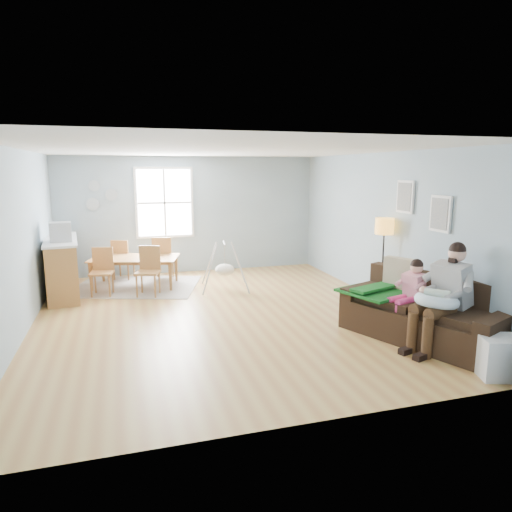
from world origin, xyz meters
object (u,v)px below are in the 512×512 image
object	(u,v)px
baby_swing	(225,269)
chair_ne	(163,255)
chair_nw	(122,257)
floor_lamp	(384,234)
monitor	(60,232)
dining_table	(135,272)
storage_cube	(498,357)
sofa	(425,318)
father	(444,293)
toddler	(411,285)
counter	(63,266)
chair_sw	(102,268)
chair_se	(149,267)

from	to	relation	value
baby_swing	chair_ne	bearing A→B (deg)	133.35
chair_nw	chair_ne	size ratio (longest dim) A/B	0.93
floor_lamp	chair_nw	bearing A→B (deg)	142.59
monitor	dining_table	bearing A→B (deg)	24.78
storage_cube	chair_nw	world-z (taller)	chair_nw
monitor	baby_swing	xyz separation A→B (m)	(3.03, -0.15, -0.85)
monitor	sofa	bearing A→B (deg)	-35.39
father	floor_lamp	distance (m)	2.06
chair_nw	toddler	bearing A→B (deg)	-50.70
counter	dining_table	bearing A→B (deg)	9.60
chair_sw	monitor	distance (m)	1.03
storage_cube	chair_ne	distance (m)	6.84
floor_lamp	dining_table	size ratio (longest dim) A/B	0.90
father	counter	size ratio (longest dim) A/B	0.72
sofa	dining_table	bearing A→B (deg)	132.17
floor_lamp	chair_se	world-z (taller)	floor_lamp
chair_ne	baby_swing	bearing A→B (deg)	-46.65
floor_lamp	chair_sw	bearing A→B (deg)	155.28
father	toddler	size ratio (longest dim) A/B	1.59
chair_nw	chair_ne	bearing A→B (deg)	-18.06
chair_se	chair_nw	bearing A→B (deg)	108.82
counter	monitor	xyz separation A→B (m)	(0.05, -0.37, 0.72)
counter	baby_swing	distance (m)	3.13
father	storage_cube	bearing A→B (deg)	-86.57
dining_table	chair_sw	distance (m)	0.79
dining_table	chair_nw	bearing A→B (deg)	123.63
storage_cube	sofa	bearing A→B (deg)	92.22
father	storage_cube	world-z (taller)	father
floor_lamp	father	bearing A→B (deg)	-98.56
sofa	baby_swing	xyz separation A→B (m)	(-2.13, 3.52, 0.11)
sofa	chair_ne	distance (m)	5.72
dining_table	chair_ne	world-z (taller)	chair_ne
sofa	dining_table	distance (m)	5.75
monitor	baby_swing	distance (m)	3.15
chair_nw	monitor	world-z (taller)	monitor
chair_nw	baby_swing	xyz separation A→B (m)	(1.98, -1.47, -0.08)
toddler	chair_nw	size ratio (longest dim) A/B	1.02
toddler	baby_swing	distance (m)	3.91
father	floor_lamp	size ratio (longest dim) A/B	0.92
toddler	chair_nw	distance (m)	6.24
chair_ne	floor_lamp	bearing A→B (deg)	-41.07
father	dining_table	distance (m)	6.03
chair_nw	dining_table	bearing A→B (deg)	-71.10
floor_lamp	chair_se	bearing A→B (deg)	153.74
toddler	floor_lamp	bearing A→B (deg)	72.96
sofa	counter	xyz separation A→B (m)	(-5.21, 4.03, 0.24)
chair_sw	baby_swing	bearing A→B (deg)	-7.25
dining_table	chair_se	size ratio (longest dim) A/B	1.84
storage_cube	dining_table	bearing A→B (deg)	125.18
toddler	monitor	bearing A→B (deg)	144.97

